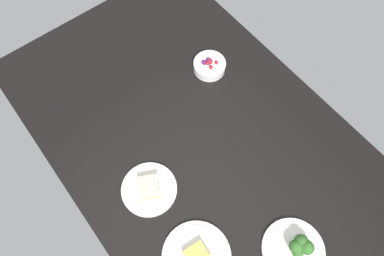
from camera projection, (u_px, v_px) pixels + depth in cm
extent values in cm
cube|color=black|center=(192.00, 132.00, 137.52)|extent=(152.88, 98.64, 4.00)
cylinder|color=white|center=(149.00, 189.00, 125.19)|extent=(19.63, 19.63, 1.24)
torus|color=#B7B7BC|center=(149.00, 189.00, 124.63)|extent=(17.77, 17.77, 0.50)
cube|color=beige|center=(149.00, 188.00, 124.09)|extent=(10.39, 10.12, 1.20)
cube|color=#E5B24C|center=(149.00, 188.00, 123.19)|extent=(10.39, 10.12, 0.80)
cube|color=beige|center=(148.00, 187.00, 122.28)|extent=(10.39, 10.12, 1.20)
cylinder|color=white|center=(209.00, 66.00, 145.97)|extent=(13.04, 13.04, 3.96)
torus|color=white|center=(210.00, 63.00, 144.18)|extent=(13.31, 13.31, 0.80)
sphere|color=maroon|center=(211.00, 67.00, 142.37)|extent=(1.64, 1.64, 1.64)
sphere|color=maroon|center=(216.00, 62.00, 143.43)|extent=(1.55, 1.55, 1.55)
sphere|color=#B2232D|center=(211.00, 60.00, 143.84)|extent=(1.56, 1.56, 1.56)
sphere|color=maroon|center=(208.00, 63.00, 143.18)|extent=(1.70, 1.70, 1.70)
sphere|color=#59144C|center=(208.00, 60.00, 143.75)|extent=(1.94, 1.94, 1.94)
sphere|color=#59144C|center=(204.00, 62.00, 143.16)|extent=(2.02, 2.02, 2.02)
sphere|color=maroon|center=(210.00, 62.00, 143.25)|extent=(2.07, 2.07, 2.07)
cylinder|color=white|center=(293.00, 250.00, 116.46)|extent=(20.69, 20.69, 1.26)
torus|color=#B7B7BC|center=(294.00, 250.00, 115.89)|extent=(18.71, 18.71, 0.50)
cylinder|color=#9EBC72|center=(304.00, 249.00, 114.78)|extent=(1.61, 1.61, 2.68)
sphere|color=#2D6023|center=(307.00, 247.00, 112.00)|extent=(4.61, 4.61, 4.61)
cylinder|color=#9EBC72|center=(294.00, 248.00, 115.00)|extent=(1.56, 1.56, 2.40)
sphere|color=#2D6023|center=(296.00, 247.00, 112.41)|extent=(4.45, 4.45, 4.45)
cylinder|color=#9EBC72|center=(296.00, 253.00, 114.38)|extent=(1.31, 1.31, 2.36)
sphere|color=#2D6023|center=(298.00, 252.00, 112.04)|extent=(3.74, 3.74, 3.74)
cylinder|color=#9EBC72|center=(299.00, 243.00, 115.86)|extent=(1.71, 1.71, 1.93)
sphere|color=#2D6023|center=(301.00, 242.00, 113.33)|extent=(4.90, 4.90, 4.90)
cylinder|color=white|center=(197.00, 256.00, 115.64)|extent=(22.62, 22.62, 1.27)
torus|color=#B7B7BC|center=(197.00, 256.00, 115.06)|extent=(20.41, 20.41, 0.50)
cube|color=#F2D14C|center=(197.00, 256.00, 113.93)|extent=(7.27, 7.64, 2.49)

